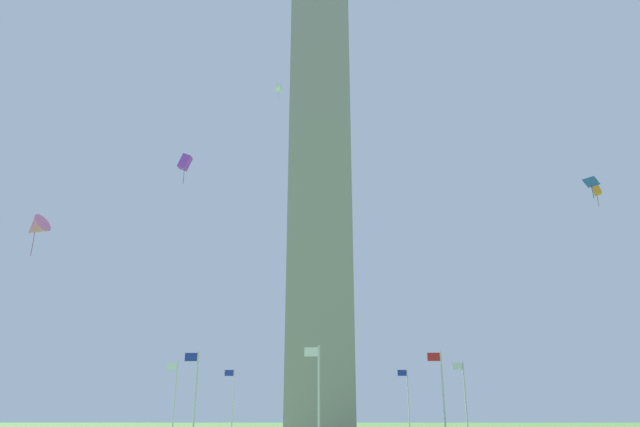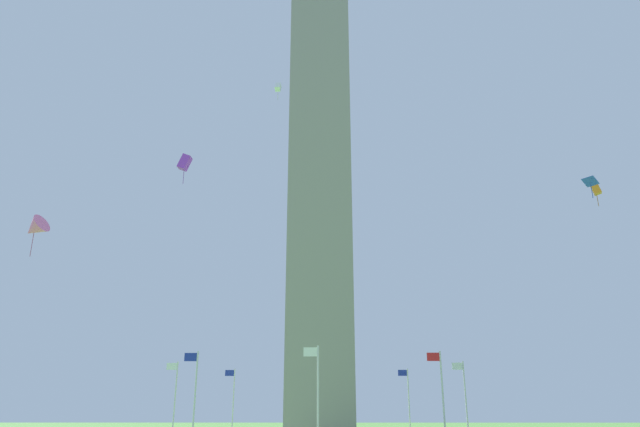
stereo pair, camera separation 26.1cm
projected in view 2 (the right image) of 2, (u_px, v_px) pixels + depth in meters
name	position (u px, v px, depth m)	size (l,w,h in m)	color
obelisk_monument	(320.00, 156.00, 61.15)	(6.37, 6.37, 57.94)	gray
flagpole_n	(174.00, 399.00, 53.08)	(1.12, 0.14, 7.51)	silver
flagpole_ne	(194.00, 396.00, 44.00)	(1.12, 0.14, 7.51)	silver
flagpole_e	(317.00, 394.00, 40.16)	(1.12, 0.14, 7.51)	silver
flagpole_se	(442.00, 396.00, 43.81)	(1.12, 0.14, 7.51)	silver
flagpole_s	(465.00, 399.00, 52.80)	(1.12, 0.14, 7.51)	silver
flagpole_sw	(408.00, 401.00, 61.88)	(1.12, 0.14, 7.51)	silver
flagpole_w	(321.00, 401.00, 65.72)	(1.12, 0.14, 7.51)	silver
flagpole_nw	(233.00, 401.00, 62.08)	(1.12, 0.14, 7.51)	silver
kite_white_box	(278.00, 87.00, 52.52)	(0.57, 0.89, 1.82)	white
kite_blue_diamond	(590.00, 182.00, 38.29)	(1.12, 1.14, 1.40)	blue
kite_orange_box	(596.00, 189.00, 44.24)	(0.89, 0.77, 1.97)	orange
kite_pink_delta	(35.00, 228.00, 37.99)	(2.11, 1.85, 2.86)	pink
kite_purple_box	(185.00, 163.00, 53.52)	(1.30, 0.88, 2.98)	purple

